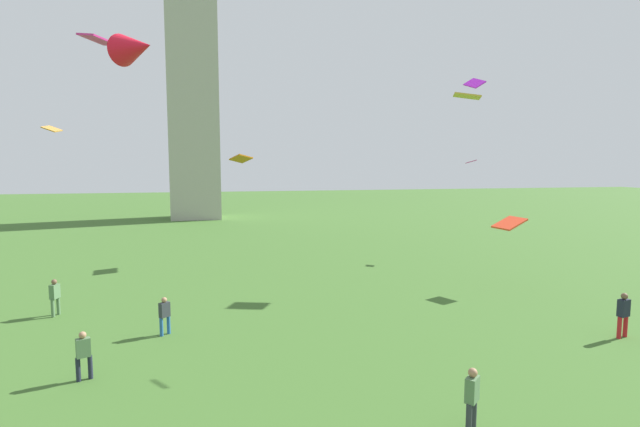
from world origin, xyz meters
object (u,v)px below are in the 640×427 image
object	(u,v)px
person_1	(623,312)
kite_flying_1	(510,223)
kite_flying_2	(467,96)
kite_flying_4	(241,159)
kite_flying_7	(471,162)
person_4	(55,295)
person_2	(83,353)
kite_flying_3	(99,40)
kite_flying_0	(136,48)
kite_flying_5	(475,83)
kite_flying_6	(52,129)
person_0	(165,314)
person_3	(472,396)

from	to	relation	value
person_1	kite_flying_1	distance (m)	7.91
kite_flying_2	kite_flying_4	bearing A→B (deg)	-9.57
kite_flying_1	kite_flying_7	size ratio (longest dim) A/B	2.12
person_1	person_4	distance (m)	24.22
person_2	kite_flying_3	world-z (taller)	kite_flying_3
kite_flying_0	kite_flying_4	bearing A→B (deg)	31.68
kite_flying_3	kite_flying_5	bearing A→B (deg)	-78.97
person_2	kite_flying_7	size ratio (longest dim) A/B	1.75
kite_flying_0	kite_flying_3	world-z (taller)	kite_flying_3
kite_flying_6	kite_flying_5	bearing A→B (deg)	-123.39
person_1	kite_flying_1	xyz separation A→B (m)	(-0.10, 7.44, 2.67)
person_0	kite_flying_7	world-z (taller)	kite_flying_7
kite_flying_0	kite_flying_5	xyz separation A→B (m)	(13.00, 1.37, -0.42)
kite_flying_0	kite_flying_2	xyz separation A→B (m)	(17.20, 9.30, 0.29)
kite_flying_1	kite_flying_0	bearing A→B (deg)	-2.03
kite_flying_7	person_3	bearing A→B (deg)	79.97
kite_flying_0	kite_flying_6	bearing A→B (deg)	68.94
person_3	kite_flying_0	distance (m)	14.46
kite_flying_0	kite_flying_4	world-z (taller)	kite_flying_0
person_1	kite_flying_2	xyz separation A→B (m)	(-0.90, 10.90, 9.90)
person_1	person_2	bearing A→B (deg)	-15.94
kite_flying_3	person_1	bearing A→B (deg)	-80.64
person_1	kite_flying_4	xyz separation A→B (m)	(-13.79, 19.31, 6.26)
person_4	person_3	bearing A→B (deg)	-113.16
person_0	kite_flying_0	distance (m)	10.12
kite_flying_5	kite_flying_0	bearing A→B (deg)	84.37
kite_flying_3	person_4	bearing A→B (deg)	169.20
kite_flying_1	kite_flying_2	size ratio (longest dim) A/B	1.06
kite_flying_3	kite_flying_6	distance (m)	12.47
person_0	person_4	size ratio (longest dim) A/B	0.92
person_0	kite_flying_7	xyz separation A→B (m)	(20.94, 12.84, 6.21)
person_0	kite_flying_2	size ratio (longest dim) A/B	0.85
kite_flying_3	kite_flying_4	distance (m)	13.05
person_1	person_3	bearing A→B (deg)	12.58
kite_flying_3	kite_flying_6	bearing A→B (deg)	61.59
kite_flying_1	kite_flying_6	bearing A→B (deg)	-46.50
person_2	kite_flying_5	distance (m)	17.63
person_4	kite_flying_5	distance (m)	20.65
kite_flying_5	kite_flying_7	size ratio (longest dim) A/B	0.84
kite_flying_2	kite_flying_3	world-z (taller)	kite_flying_3
person_2	kite_flying_3	size ratio (longest dim) A/B	0.82
kite_flying_0	kite_flying_6	xyz separation A→B (m)	(-8.26, 18.93, -1.35)
person_2	kite_flying_6	size ratio (longest dim) A/B	1.17
person_3	person_4	bearing A→B (deg)	95.45
person_0	kite_flying_6	bearing A→B (deg)	76.29
kite_flying_4	kite_flying_7	xyz separation A→B (m)	(16.95, -2.16, -0.20)
person_4	kite_flying_0	distance (m)	12.51
kite_flying_5	kite_flying_6	distance (m)	27.59
kite_flying_5	kite_flying_3	bearing A→B (deg)	54.80
person_1	person_0	bearing A→B (deg)	-27.66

